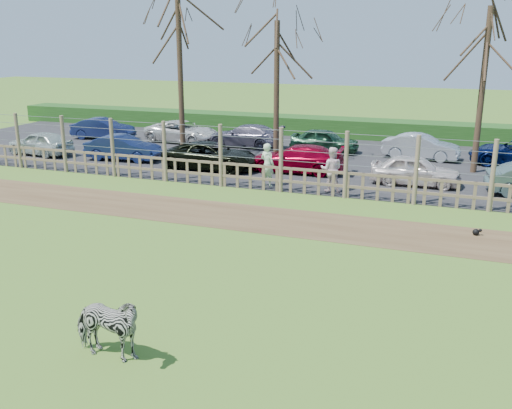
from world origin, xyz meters
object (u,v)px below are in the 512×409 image
(zebra, at_px, (106,327))
(car_2, at_px, (211,156))
(tree_right, at_px, (486,50))
(tree_left, at_px, (179,40))
(visitor_a, at_px, (267,165))
(car_9, at_px, (245,136))
(tree_mid, at_px, (277,57))
(crow, at_px, (476,232))
(car_7, at_px, (103,129))
(car_11, at_px, (421,147))
(car_10, at_px, (325,140))
(car_4, at_px, (415,170))
(car_1, at_px, (123,148))
(car_0, at_px, (40,143))
(car_8, at_px, (182,132))
(visitor_b, at_px, (331,169))
(car_3, at_px, (297,159))

(zebra, height_order, car_2, zebra)
(tree_right, xyz_separation_m, car_2, (-11.12, -3.39, -4.60))
(zebra, xyz_separation_m, car_2, (-4.78, 15.11, -0.01))
(tree_left, distance_m, tree_right, 13.59)
(visitor_a, bearing_deg, car_2, -11.62)
(visitor_a, bearing_deg, car_9, -43.45)
(tree_mid, relative_size, visitor_a, 3.96)
(crow, xyz_separation_m, car_7, (-20.47, 10.56, 0.53))
(car_7, height_order, car_11, same)
(zebra, bearing_deg, tree_left, 23.25)
(tree_left, distance_m, car_2, 5.83)
(tree_left, bearing_deg, car_10, 31.19)
(zebra, xyz_separation_m, visitor_a, (-1.40, 13.07, 0.26))
(zebra, xyz_separation_m, car_7, (-14.04, 20.26, -0.01))
(car_9, bearing_deg, car_4, 61.03)
(tree_right, bearing_deg, car_1, -169.08)
(car_1, xyz_separation_m, car_11, (13.47, 5.26, 0.00))
(tree_left, height_order, car_7, tree_left)
(tree_right, bearing_deg, car_7, 175.05)
(tree_left, relative_size, visitor_a, 4.57)
(car_7, bearing_deg, crow, -124.82)
(tree_right, xyz_separation_m, visitor_a, (-7.74, -5.43, -4.34))
(car_0, distance_m, car_4, 18.34)
(car_1, relative_size, car_8, 0.84)
(car_9, bearing_deg, zebra, 15.73)
(zebra, xyz_separation_m, car_9, (-5.34, 20.80, -0.01))
(tree_right, distance_m, car_9, 12.76)
(tree_left, bearing_deg, visitor_b, -25.02)
(zebra, distance_m, car_1, 18.15)
(car_2, bearing_deg, car_3, -81.68)
(tree_left, bearing_deg, car_11, 18.47)
(tree_left, bearing_deg, visitor_a, -34.29)
(car_10, bearing_deg, car_9, 90.08)
(tree_mid, relative_size, visitor_b, 3.96)
(car_2, distance_m, car_10, 6.85)
(zebra, height_order, car_11, zebra)
(car_0, relative_size, car_2, 0.82)
(zebra, relative_size, car_10, 0.44)
(zebra, xyz_separation_m, car_1, (-9.57, 15.42, -0.01))
(tree_left, bearing_deg, car_2, -38.38)
(tree_mid, relative_size, car_9, 1.65)
(tree_right, bearing_deg, car_8, 171.35)
(car_2, bearing_deg, tree_mid, -38.81)
(crow, bearing_deg, zebra, -123.55)
(tree_left, relative_size, car_1, 2.16)
(tree_right, relative_size, visitor_b, 4.26)
(car_0, relative_size, car_1, 0.97)
(zebra, height_order, car_0, zebra)
(visitor_b, distance_m, car_2, 6.28)
(car_7, bearing_deg, visitor_a, -127.16)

